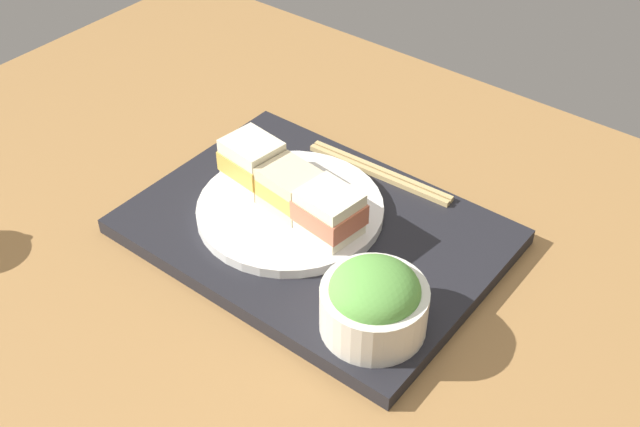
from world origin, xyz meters
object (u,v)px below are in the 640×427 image
Objects in this scene: sandwich_near at (329,212)px; salad_bowl at (374,301)px; sandwich_middle at (290,188)px; sandwich_plate at (290,209)px; sandwich_far at (253,162)px; chopsticks_pair at (379,172)px.

salad_bowl is at bearing 146.02° from sandwich_near.
sandwich_middle is 0.67× the size of salad_bowl.
sandwich_plate is at bearing -6.76° from sandwich_near.
sandwich_middle is at bearing -6.76° from sandwich_near.
sandwich_plate is 7.56cm from sandwich_far.
sandwich_plate is 1.09× the size of chopsticks_pair.
salad_bowl is (-24.96, 9.55, -0.61)cm from sandwich_far.
sandwich_near is 1.02× the size of sandwich_middle.
sandwich_far is at bearing -6.76° from sandwich_near.
sandwich_plate is 2.97× the size of sandwich_near.
salad_bowl is (-18.41, 8.77, -0.17)cm from sandwich_middle.
sandwich_far is (13.10, -1.55, 0.26)cm from sandwich_near.
sandwich_plate is 3.02× the size of sandwich_middle.
sandwich_middle is 1.02× the size of sandwich_far.
sandwich_far is at bearing -6.76° from sandwich_middle.
salad_bowl is at bearing 159.07° from sandwich_far.
sandwich_middle is (0.00, -0.00, 3.25)cm from sandwich_plate.
chopsticks_pair is (-10.59, -12.31, -3.98)cm from sandwich_far.
sandwich_far reaches higher than chopsticks_pair.
sandwich_near is 1.04× the size of sandwich_far.
salad_bowl is 26.38cm from chopsticks_pair.
chopsticks_pair is at bearing -107.16° from sandwich_plate.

